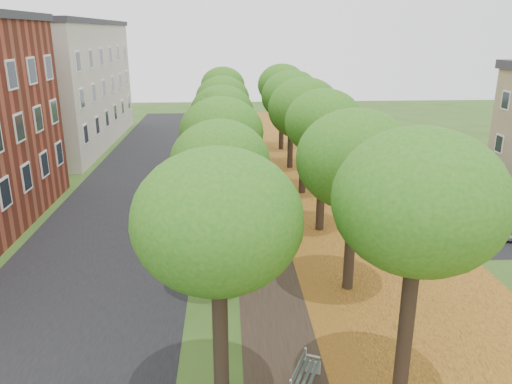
{
  "coord_description": "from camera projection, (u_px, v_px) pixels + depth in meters",
  "views": [
    {
      "loc": [
        -1.94,
        -10.97,
        9.42
      ],
      "look_at": [
        -0.67,
        10.49,
        2.5
      ],
      "focal_mm": 35.0,
      "sensor_mm": 36.0,
      "label": 1
    }
  ],
  "objects": [
    {
      "name": "leaf_verge",
      "position": [
        352.0,
        208.0,
        27.95
      ],
      "size": [
        7.5,
        70.0,
        0.01
      ],
      "primitive_type": "cube",
      "color": "#B87B22",
      "rests_on": "ground"
    },
    {
      "name": "parking_lot",
      "position": [
        490.0,
        199.0,
        29.38
      ],
      "size": [
        9.0,
        16.0,
        0.01
      ],
      "primitive_type": "cube",
      "color": "black",
      "rests_on": "ground"
    },
    {
      "name": "car_white",
      "position": [
        418.0,
        166.0,
        33.89
      ],
      "size": [
        5.83,
        3.61,
        1.51
      ],
      "primitive_type": "imported",
      "rotation": [
        0.0,
        0.0,
        1.35
      ],
      "color": "silver",
      "rests_on": "ground"
    },
    {
      "name": "tree_row_east",
      "position": [
        313.0,
        118.0,
        26.25
      ],
      "size": [
        3.9,
        33.9,
        6.79
      ],
      "color": "black",
      "rests_on": "ground"
    },
    {
      "name": "building_cream",
      "position": [
        48.0,
        84.0,
        42.22
      ],
      "size": [
        10.3,
        20.3,
        10.4
      ],
      "color": "beige",
      "rests_on": "ground"
    },
    {
      "name": "street_asphalt",
      "position": [
        127.0,
        213.0,
        27.24
      ],
      "size": [
        8.0,
        70.0,
        0.01
      ],
      "primitive_type": "cube",
      "color": "black",
      "rests_on": "ground"
    },
    {
      "name": "tree_row_west",
      "position": [
        222.0,
        119.0,
        25.98
      ],
      "size": [
        3.9,
        33.9,
        6.79
      ],
      "color": "black",
      "rests_on": "ground"
    },
    {
      "name": "car_silver",
      "position": [
        501.0,
        226.0,
        23.67
      ],
      "size": [
        3.81,
        2.04,
        1.23
      ],
      "primitive_type": "imported",
      "rotation": [
        0.0,
        0.0,
        1.4
      ],
      "color": "#B0B0B5",
      "rests_on": "ground"
    },
    {
      "name": "bench",
      "position": [
        304.0,
        377.0,
        13.68
      ],
      "size": [
        1.08,
        1.66,
        0.76
      ],
      "rotation": [
        0.0,
        0.0,
        1.15
      ],
      "color": "#2B352F",
      "rests_on": "ground"
    },
    {
      "name": "footpath",
      "position": [
        263.0,
        210.0,
        27.67
      ],
      "size": [
        3.2,
        70.0,
        0.01
      ],
      "primitive_type": "cube",
      "color": "black",
      "rests_on": "ground"
    },
    {
      "name": "car_red",
      "position": [
        476.0,
        206.0,
        26.06
      ],
      "size": [
        4.6,
        3.14,
        1.44
      ],
      "primitive_type": "imported",
      "rotation": [
        0.0,
        0.0,
        1.98
      ],
      "color": "maroon",
      "rests_on": "ground"
    },
    {
      "name": "car_grey",
      "position": [
        443.0,
        184.0,
        30.12
      ],
      "size": [
        4.94,
        3.08,
        1.33
      ],
      "primitive_type": "imported",
      "rotation": [
        0.0,
        0.0,
        1.85
      ],
      "color": "#35343A",
      "rests_on": "ground"
    }
  ]
}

